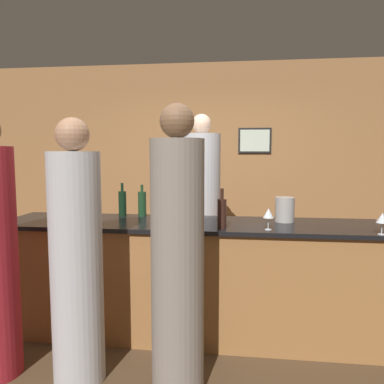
% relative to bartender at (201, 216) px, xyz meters
% --- Properties ---
extents(ground_plane, '(14.00, 14.00, 0.00)m').
position_rel_bartender_xyz_m(ground_plane, '(-0.03, -0.76, -0.92)').
color(ground_plane, '#4C3823').
extents(back_wall, '(8.00, 0.08, 2.80)m').
position_rel_bartender_xyz_m(back_wall, '(-0.02, 1.30, 0.48)').
color(back_wall, olive).
rests_on(back_wall, ground_plane).
extents(bar_counter, '(3.26, 0.73, 0.99)m').
position_rel_bartender_xyz_m(bar_counter, '(-0.03, -0.76, -0.42)').
color(bar_counter, '#996638').
rests_on(bar_counter, ground_plane).
extents(bartender, '(0.39, 0.39, 1.98)m').
position_rel_bartender_xyz_m(bartender, '(0.00, 0.00, 0.00)').
color(bartender, '#B2B2B7').
rests_on(bartender, ground_plane).
extents(guest_0, '(0.35, 0.35, 1.81)m').
position_rel_bartender_xyz_m(guest_0, '(-0.70, -1.53, -0.08)').
color(guest_0, '#B2B2B7').
rests_on(guest_0, ground_plane).
extents(guest_2, '(0.35, 0.35, 1.88)m').
position_rel_bartender_xyz_m(guest_2, '(0.00, -1.56, -0.04)').
color(guest_2, gray).
rests_on(guest_2, ground_plane).
extents(wine_bottle_0, '(0.07, 0.07, 0.31)m').
position_rel_bartender_xyz_m(wine_bottle_0, '(-0.69, -0.52, 0.19)').
color(wine_bottle_0, black).
rests_on(wine_bottle_0, bar_counter).
extents(wine_bottle_1, '(0.08, 0.08, 0.30)m').
position_rel_bartender_xyz_m(wine_bottle_1, '(-0.51, -0.50, 0.19)').
color(wine_bottle_1, '#19381E').
rests_on(wine_bottle_1, bar_counter).
extents(wine_bottle_2, '(0.07, 0.07, 0.32)m').
position_rel_bartender_xyz_m(wine_bottle_2, '(0.26, -1.01, 0.19)').
color(wine_bottle_2, black).
rests_on(wine_bottle_2, bar_counter).
extents(ice_bucket, '(0.16, 0.16, 0.21)m').
position_rel_bartender_xyz_m(ice_bucket, '(0.78, -0.63, 0.18)').
color(ice_bucket, '#9E9993').
rests_on(ice_bucket, bar_counter).
extents(wine_glass_0, '(0.08, 0.08, 0.16)m').
position_rel_bartender_xyz_m(wine_glass_0, '(1.42, -1.08, 0.19)').
color(wine_glass_0, silver).
rests_on(wine_glass_0, bar_counter).
extents(wine_glass_1, '(0.08, 0.08, 0.17)m').
position_rel_bartender_xyz_m(wine_glass_1, '(0.62, -1.01, 0.20)').
color(wine_glass_1, silver).
rests_on(wine_glass_1, bar_counter).
extents(wine_glass_2, '(0.08, 0.08, 0.15)m').
position_rel_bartender_xyz_m(wine_glass_2, '(0.07, -1.05, 0.18)').
color(wine_glass_2, silver).
rests_on(wine_glass_2, bar_counter).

